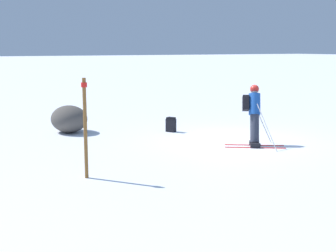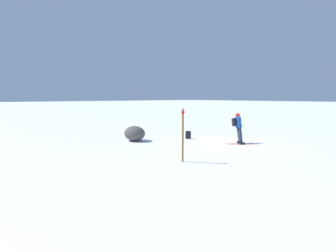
{
  "view_description": "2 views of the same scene",
  "coord_description": "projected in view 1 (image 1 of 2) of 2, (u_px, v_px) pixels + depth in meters",
  "views": [
    {
      "loc": [
        -11.36,
        8.65,
        2.84
      ],
      "look_at": [
        -1.39,
        3.11,
        0.92
      ],
      "focal_mm": 50.0,
      "sensor_mm": 36.0,
      "label": 1
    },
    {
      "loc": [
        -9.45,
        12.82,
        2.69
      ],
      "look_at": [
        -0.24,
        4.87,
        1.33
      ],
      "focal_mm": 28.0,
      "sensor_mm": 36.0,
      "label": 2
    }
  ],
  "objects": [
    {
      "name": "skier",
      "position": [
        254.0,
        111.0,
        13.74
      ],
      "size": [
        1.56,
        1.68,
        1.8
      ],
      "rotation": [
        0.0,
        0.0,
        -0.59
      ],
      "color": "red",
      "rests_on": "ground"
    },
    {
      "name": "ground_plane",
      "position": [
        234.0,
        141.0,
        14.41
      ],
      "size": [
        300.0,
        300.0,
        0.0
      ],
      "primitive_type": "plane",
      "color": "white"
    },
    {
      "name": "trail_marker",
      "position": [
        85.0,
        124.0,
        10.12
      ],
      "size": [
        0.13,
        0.13,
        2.2
      ],
      "color": "brown",
      "rests_on": "ground"
    },
    {
      "name": "exposed_boulder_1",
      "position": [
        69.0,
        119.0,
        15.78
      ],
      "size": [
        1.41,
        1.2,
        0.92
      ],
      "primitive_type": "ellipsoid",
      "color": "#4C4742",
      "rests_on": "ground"
    },
    {
      "name": "spare_backpack",
      "position": [
        171.0,
        125.0,
        15.92
      ],
      "size": [
        0.37,
        0.33,
        0.5
      ],
      "rotation": [
        0.0,
        0.0,
        0.48
      ],
      "color": "black",
      "rests_on": "ground"
    }
  ]
}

